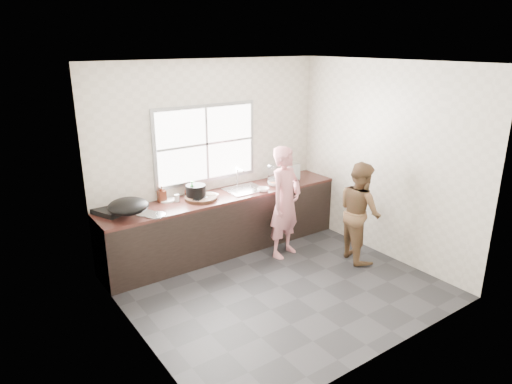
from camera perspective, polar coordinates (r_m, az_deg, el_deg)
floor at (r=5.84m, az=2.94°, el=-11.72°), size 3.60×3.20×0.01m
ceiling at (r=5.06m, az=3.46°, el=15.89°), size 3.60×3.20×0.01m
wall_back at (r=6.58m, az=-5.54°, el=4.47°), size 3.60×0.01×2.70m
wall_left at (r=4.46m, az=-15.36°, el=-2.94°), size 0.01×3.20×2.70m
wall_right at (r=6.53m, az=15.73°, el=3.75°), size 0.01×3.20×2.70m
wall_front at (r=4.23m, az=16.80°, el=-4.25°), size 3.60×0.01×2.70m
cabinet at (r=6.61m, az=-3.92°, el=-4.00°), size 3.60×0.62×0.82m
countertop at (r=6.46m, az=-4.00°, el=-0.47°), size 3.60×0.64×0.04m
sink at (r=6.63m, az=-1.43°, el=0.30°), size 0.55×0.45×0.02m
faucet at (r=6.75m, az=-2.39°, el=1.90°), size 0.02×0.02×0.30m
window_frame at (r=6.47m, az=-6.30°, el=6.03°), size 1.60×0.05×1.10m
window_glazing at (r=6.45m, az=-6.19°, el=5.99°), size 1.50×0.01×1.00m
woman at (r=6.36m, az=3.68°, el=-1.73°), size 0.62×0.49×1.48m
person_side at (r=6.42m, az=12.83°, el=-2.39°), size 0.71×0.81×1.40m
cutting_board at (r=6.27m, az=-6.90°, el=-0.76°), size 0.58×0.58×0.04m
cleaver at (r=6.18m, az=-7.10°, el=-0.83°), size 0.25×0.20×0.01m
bowl_mince at (r=6.33m, az=-5.66°, el=-0.50°), size 0.25×0.25×0.05m
bowl_crabs at (r=6.83m, az=2.39°, el=1.03°), size 0.24×0.24×0.06m
bowl_held at (r=6.56m, az=0.89°, el=0.36°), size 0.24×0.24×0.07m
black_pot at (r=6.29m, az=-7.52°, el=0.01°), size 0.31×0.31×0.20m
plate_food at (r=6.31m, az=-11.02°, el=-0.96°), size 0.31×0.31×0.02m
bottle_green at (r=6.24m, az=-7.98°, el=0.17°), size 0.13×0.13×0.27m
bottle_brown_tall at (r=6.26m, az=-11.70°, el=-0.26°), size 0.10×0.10×0.21m
bottle_brown_short at (r=6.42m, az=-8.37°, el=0.16°), size 0.14×0.14×0.16m
glass_jar at (r=6.23m, az=-9.88°, el=-0.75°), size 0.08×0.08×0.10m
burner at (r=6.06m, az=-17.42°, el=-2.08°), size 0.56×0.56×0.06m
wok at (r=5.75m, az=-15.68°, el=-1.72°), size 0.62×0.62×0.19m
dish_rack at (r=6.89m, az=3.53°, el=2.26°), size 0.44×0.33×0.31m
pot_lid_left at (r=5.80m, az=-12.47°, el=-2.82°), size 0.29×0.29×0.01m
pot_lid_right at (r=5.89m, az=-13.74°, el=-2.59°), size 0.30×0.30×0.01m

